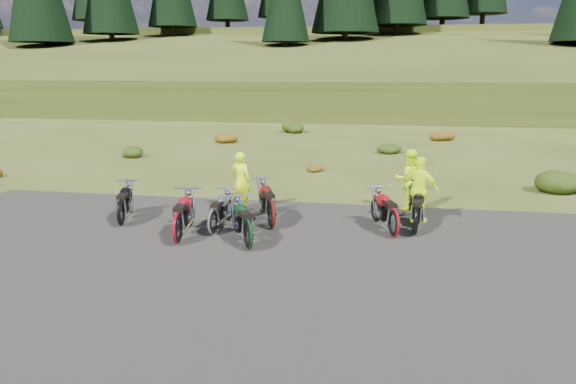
% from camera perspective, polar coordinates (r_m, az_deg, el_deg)
% --- Properties ---
extents(ground, '(300.00, 300.00, 0.00)m').
position_cam_1_polar(ground, '(13.43, -1.02, -5.20)').
color(ground, '#384216').
rests_on(ground, ground).
extents(gravel_pad, '(20.00, 12.00, 0.04)m').
position_cam_1_polar(gravel_pad, '(11.59, -2.95, -8.20)').
color(gravel_pad, black).
rests_on(gravel_pad, ground).
extents(hill_slope, '(300.00, 45.97, 9.37)m').
position_cam_1_polar(hill_slope, '(62.72, 7.97, 8.90)').
color(hill_slope, '#2F3D14').
rests_on(hill_slope, ground).
extents(hill_plateau, '(300.00, 90.00, 9.17)m').
position_cam_1_polar(hill_plateau, '(122.62, 9.16, 10.72)').
color(hill_plateau, '#2F3D14').
rests_on(hill_plateau, ground).
extents(shrub_1, '(1.03, 1.03, 0.61)m').
position_cam_1_polar(shrub_1, '(26.78, -15.64, 4.08)').
color(shrub_1, '#1E300C').
rests_on(shrub_1, ground).
extents(shrub_2, '(1.30, 1.30, 0.77)m').
position_cam_1_polar(shrub_2, '(30.63, -6.43, 5.67)').
color(shrub_2, brown).
rests_on(shrub_2, ground).
extents(shrub_3, '(1.56, 1.56, 0.92)m').
position_cam_1_polar(shrub_3, '(35.11, 0.62, 6.78)').
color(shrub_3, '#1E300C').
rests_on(shrub_3, ground).
extents(shrub_4, '(0.77, 0.77, 0.45)m').
position_cam_1_polar(shrub_4, '(22.27, 2.56, 2.65)').
color(shrub_4, brown).
rests_on(shrub_4, ground).
extents(shrub_5, '(1.03, 1.03, 0.61)m').
position_cam_1_polar(shrub_5, '(27.30, 10.12, 4.52)').
color(shrub_5, '#1E300C').
rests_on(shrub_5, ground).
extents(shrub_6, '(1.30, 1.30, 0.77)m').
position_cam_1_polar(shrub_6, '(32.68, 15.29, 5.74)').
color(shrub_6, brown).
rests_on(shrub_6, ground).
extents(shrub_7, '(1.56, 1.56, 0.92)m').
position_cam_1_polar(shrub_7, '(20.80, 26.21, 1.27)').
color(shrub_7, '#1E300C').
rests_on(shrub_7, ground).
extents(motorcycle_0, '(1.15, 2.06, 1.03)m').
position_cam_1_polar(motorcycle_0, '(15.38, -16.54, -3.39)').
color(motorcycle_0, black).
rests_on(motorcycle_0, ground).
extents(motorcycle_1, '(0.99, 2.20, 1.11)m').
position_cam_1_polar(motorcycle_1, '(13.57, -11.09, -5.26)').
color(motorcycle_1, maroon).
rests_on(motorcycle_1, ground).
extents(motorcycle_2, '(1.51, 2.10, 1.06)m').
position_cam_1_polar(motorcycle_2, '(12.94, -4.03, -5.94)').
color(motorcycle_2, black).
rests_on(motorcycle_2, ground).
extents(motorcycle_3, '(0.70, 1.88, 0.97)m').
position_cam_1_polar(motorcycle_3, '(14.15, -7.59, -4.36)').
color(motorcycle_3, '#B1B1B6').
rests_on(motorcycle_3, ground).
extents(motorcycle_4, '(1.48, 2.25, 1.12)m').
position_cam_1_polar(motorcycle_4, '(14.57, -1.69, -3.75)').
color(motorcycle_4, '#4F100D').
rests_on(motorcycle_4, ground).
extents(motorcycle_5, '(0.87, 2.05, 1.04)m').
position_cam_1_polar(motorcycle_5, '(14.32, 12.78, -4.37)').
color(motorcycle_5, black).
rests_on(motorcycle_5, ground).
extents(motorcycle_6, '(1.32, 2.13, 1.06)m').
position_cam_1_polar(motorcycle_6, '(14.05, 10.63, -4.61)').
color(motorcycle_6, maroon).
rests_on(motorcycle_6, ground).
extents(motorcycle_7, '(0.87, 2.19, 1.12)m').
position_cam_1_polar(motorcycle_7, '(15.31, 12.95, -3.26)').
color(motorcycle_7, '#0E3313').
rests_on(motorcycle_7, ground).
extents(person_middle, '(0.71, 0.56, 1.71)m').
position_cam_1_polar(person_middle, '(16.22, -4.82, 1.03)').
color(person_middle, '#DEFF0D').
rests_on(person_middle, ground).
extents(person_right_a, '(0.99, 0.85, 1.76)m').
position_cam_1_polar(person_right_a, '(16.60, 12.17, 1.16)').
color(person_right_a, '#DEFF0D').
rests_on(person_right_a, ground).
extents(person_right_b, '(1.13, 0.79, 1.78)m').
position_cam_1_polar(person_right_b, '(15.23, 13.25, 0.11)').
color(person_right_b, '#DEFF0D').
rests_on(person_right_b, ground).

